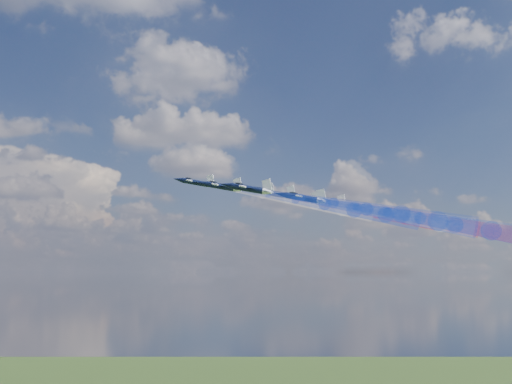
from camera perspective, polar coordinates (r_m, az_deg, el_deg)
name	(u,v)px	position (r m, az deg, el deg)	size (l,w,h in m)	color
jet_lead	(195,182)	(155.62, -5.91, 0.93)	(10.45, 13.07, 3.48)	black
trail_lead	(288,198)	(143.86, 3.16, -0.64)	(4.36, 41.94, 4.36)	white
jet_inner_left	(221,186)	(142.83, -3.45, 0.55)	(10.45, 13.07, 3.48)	black
trail_inner_left	(324,204)	(132.34, 6.67, -1.19)	(4.36, 41.94, 4.36)	blue
jet_inner_right	(254,191)	(158.44, -0.15, 0.12)	(10.45, 13.07, 3.48)	black
trail_inner_right	(350,207)	(149.22, 9.08, -1.45)	(4.36, 41.94, 4.36)	red
jet_outer_left	(248,188)	(128.40, -0.80, 0.34)	(10.45, 13.07, 3.48)	black
trail_outer_left	(367,209)	(119.37, 10.71, -1.61)	(4.36, 41.94, 4.36)	blue
jet_center_third	(274,194)	(146.80, 1.76, -0.16)	(10.45, 13.07, 3.48)	black
trail_center_third	(379,212)	(138.62, 11.86, -1.87)	(4.36, 41.94, 4.36)	white
jet_outer_right	(299,199)	(164.53, 4.24, -0.66)	(10.45, 13.07, 3.48)	black
trail_outer_right	(394,215)	(157.25, 13.29, -2.19)	(4.36, 41.94, 4.36)	red
jet_rear_left	(302,198)	(134.36, 4.49, -0.56)	(10.45, 13.07, 3.48)	black
trail_rear_left	(420,218)	(127.67, 15.69, -2.44)	(4.36, 41.94, 4.36)	blue
jet_rear_right	(324,202)	(151.90, 6.66, -1.01)	(10.45, 13.07, 3.48)	black
trail_rear_right	(430,220)	(145.92, 16.57, -2.67)	(4.36, 41.94, 4.36)	red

